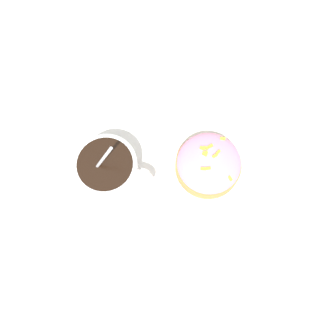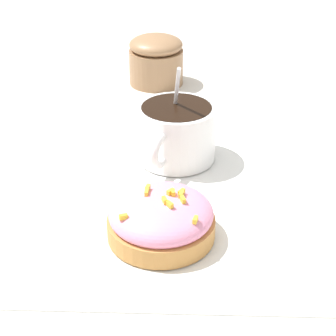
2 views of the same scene
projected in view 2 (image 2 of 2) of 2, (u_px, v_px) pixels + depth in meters
ground_plane at (157, 193)px, 0.55m from camera, size 3.00×3.00×0.00m
paper_napkin at (157, 192)px, 0.55m from camera, size 0.35×0.33×0.00m
coffee_cup at (176, 131)px, 0.59m from camera, size 0.11×0.08×0.11m
frosted_pastry at (161, 218)px, 0.48m from camera, size 0.09×0.09×0.04m
sugar_bowl at (156, 59)px, 0.79m from camera, size 0.08×0.08×0.07m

